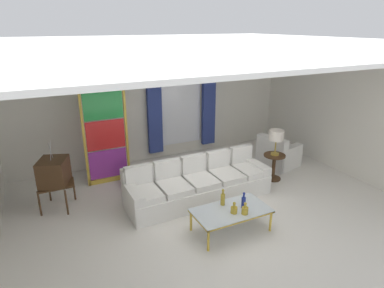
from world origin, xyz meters
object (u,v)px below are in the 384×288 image
Objects in this scene: couch_white_long at (197,184)px; round_side_table at (274,165)px; peacock_figurine at (132,177)px; bottle_amber_squat at (223,199)px; coffee_table at (231,211)px; vintage_tv at (54,173)px; bottle_ruby_flask at (234,209)px; table_lamp_brass at (276,136)px; stained_glass_divider at (106,137)px; bottle_blue_decanter at (244,202)px; bottle_crystal_tall at (245,210)px; armchair_white at (277,155)px.

round_side_table is (1.94, -0.01, 0.05)m from couch_white_long.
bottle_amber_squat is at bearing -65.66° from peacock_figurine.
coffee_table is 0.95× the size of vintage_tv.
bottle_ruby_flask is at bearing -67.72° from peacock_figurine.
table_lamp_brass is (2.97, -1.07, 0.81)m from peacock_figurine.
couch_white_long is 1.33× the size of stained_glass_divider.
vintage_tv is 1.37m from stained_glass_divider.
coffee_table is at bearing -63.13° from stained_glass_divider.
stained_glass_divider reaches higher than couch_white_long.
peacock_figurine is at bearing 114.34° from bottle_amber_squat.
bottle_blue_decanter is 0.49× the size of round_side_table.
vintage_tv is (-2.69, 2.32, 0.25)m from bottle_crystal_tall.
bottle_amber_squat reaches higher than bottle_crystal_tall.
stained_glass_divider is at bearing 115.83° from bottle_ruby_flask.
couch_white_long is 13.78× the size of bottle_crystal_tall.
table_lamp_brass is at bearing -24.19° from stained_glass_divider.
round_side_table is at bearing 37.25° from bottle_blue_decanter.
vintage_tv reaches higher than armchair_white.
stained_glass_divider is at bearing 117.24° from bottle_crystal_tall.
peacock_figurine is at bearing 114.18° from bottle_crystal_tall.
table_lamp_brass reaches higher than coffee_table.
armchair_white is 1.64× the size of peacock_figurine.
bottle_amber_squat is 0.53× the size of table_lamp_brass.
peacock_figurine is at bearing 113.44° from coffee_table.
couch_white_long is 9.78× the size of bottle_amber_squat.
couch_white_long is 2.18× the size of vintage_tv.
stained_glass_divider reaches higher than bottle_amber_squat.
bottle_blue_decanter is 0.19m from bottle_crystal_tall.
bottle_blue_decanter is at bearing -142.75° from table_lamp_brass.
bottle_ruby_flask is 3.38m from vintage_tv.
armchair_white is at bearing 40.52° from bottle_crystal_tall.
bottle_crystal_tall is 2.82m from peacock_figurine.
bottle_blue_decanter is 0.51× the size of table_lamp_brass.
table_lamp_brass reaches higher than armchair_white.
bottle_crystal_tall is 0.36× the size of round_side_table.
armchair_white reaches higher than peacock_figurine.
peacock_figurine is (-1.15, 2.56, -0.26)m from bottle_crystal_tall.
bottle_amber_squat reaches higher than peacock_figurine.
table_lamp_brass is (3.37, -1.51, -0.03)m from stained_glass_divider.
bottle_amber_squat is at bearing -37.26° from vintage_tv.
couch_white_long is 2.58m from armchair_white.
bottle_blue_decanter is at bearing 63.21° from bottle_crystal_tall.
vintage_tv is at bearing 177.00° from armchair_white.
vintage_tv is at bearing 140.45° from coffee_table.
stained_glass_divider is (-1.40, 2.90, 0.58)m from bottle_ruby_flask.
bottle_amber_squat is at bearing -62.16° from stained_glass_divider.
couch_white_long is 2.07m from table_lamp_brass.
vintage_tv is at bearing 139.21° from bottle_crystal_tall.
bottle_ruby_flask is at bearing -91.17° from couch_white_long.
bottle_crystal_tall is at bearing -65.82° from peacock_figurine.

